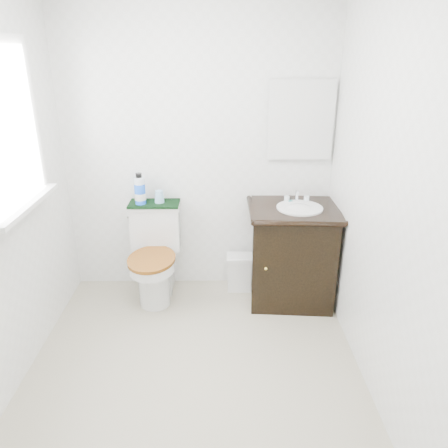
{
  "coord_description": "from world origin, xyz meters",
  "views": [
    {
      "loc": [
        0.17,
        -2.31,
        1.99
      ],
      "look_at": [
        0.21,
        0.75,
        0.74
      ],
      "focal_mm": 35.0,
      "sensor_mm": 36.0,
      "label": 1
    }
  ],
  "objects_px": {
    "toilet": "(155,259)",
    "vanity": "(292,252)",
    "cup": "(159,197)",
    "mouthwash_bottle": "(140,190)",
    "trash_bin": "(239,272)"
  },
  "relations": [
    {
      "from": "vanity",
      "to": "trash_bin",
      "type": "relative_size",
      "value": 2.88
    },
    {
      "from": "mouthwash_bottle",
      "to": "cup",
      "type": "relative_size",
      "value": 2.55
    },
    {
      "from": "trash_bin",
      "to": "mouthwash_bottle",
      "type": "xyz_separation_m",
      "value": [
        -0.82,
        0.01,
        0.75
      ]
    },
    {
      "from": "vanity",
      "to": "trash_bin",
      "type": "bearing_deg",
      "value": 159.59
    },
    {
      "from": "toilet",
      "to": "cup",
      "type": "xyz_separation_m",
      "value": [
        0.04,
        0.13,
        0.5
      ]
    },
    {
      "from": "cup",
      "to": "trash_bin",
      "type": "bearing_deg",
      "value": -3.05
    },
    {
      "from": "vanity",
      "to": "trash_bin",
      "type": "height_order",
      "value": "vanity"
    },
    {
      "from": "mouthwash_bottle",
      "to": "cup",
      "type": "bearing_deg",
      "value": 10.99
    },
    {
      "from": "cup",
      "to": "toilet",
      "type": "bearing_deg",
      "value": -109.19
    },
    {
      "from": "toilet",
      "to": "vanity",
      "type": "distance_m",
      "value": 1.14
    },
    {
      "from": "toilet",
      "to": "vanity",
      "type": "bearing_deg",
      "value": -3.3
    },
    {
      "from": "cup",
      "to": "mouthwash_bottle",
      "type": "bearing_deg",
      "value": -169.01
    },
    {
      "from": "toilet",
      "to": "trash_bin",
      "type": "distance_m",
      "value": 0.74
    },
    {
      "from": "vanity",
      "to": "mouthwash_bottle",
      "type": "relative_size",
      "value": 3.6
    },
    {
      "from": "vanity",
      "to": "trash_bin",
      "type": "xyz_separation_m",
      "value": [
        -0.42,
        0.16,
        -0.27
      ]
    }
  ]
}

